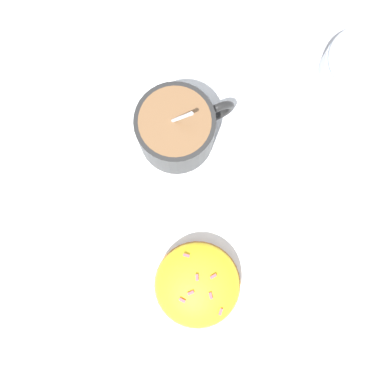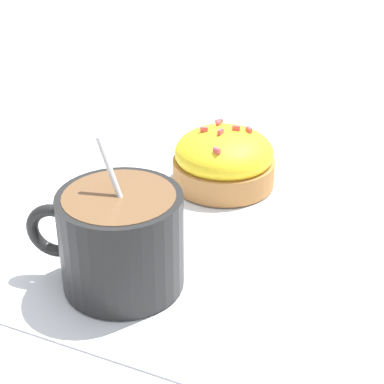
{
  "view_description": "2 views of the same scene",
  "coord_description": "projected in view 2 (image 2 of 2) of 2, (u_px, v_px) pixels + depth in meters",
  "views": [
    {
      "loc": [
        -0.07,
        0.01,
        0.63
      ],
      "look_at": [
        0.01,
        -0.01,
        0.04
      ],
      "focal_mm": 50.0,
      "sensor_mm": 36.0,
      "label": 1
    },
    {
      "loc": [
        0.42,
        0.18,
        0.29
      ],
      "look_at": [
        0.0,
        0.01,
        0.04
      ],
      "focal_mm": 60.0,
      "sensor_mm": 36.0,
      "label": 2
    }
  ],
  "objects": [
    {
      "name": "paper_napkin",
      "position": [
        178.0,
        227.0,
        0.54
      ],
      "size": [
        0.33,
        0.34,
        0.0
      ],
      "color": "white",
      "rests_on": "ground_plane"
    },
    {
      "name": "frosted_pastry",
      "position": [
        224.0,
        159.0,
        0.6
      ],
      "size": [
        0.1,
        0.1,
        0.06
      ],
      "color": "#B2753D",
      "rests_on": "paper_napkin"
    },
    {
      "name": "coffee_cup",
      "position": [
        120.0,
        236.0,
        0.45
      ],
      "size": [
        0.09,
        0.12,
        0.11
      ],
      "color": "black",
      "rests_on": "paper_napkin"
    },
    {
      "name": "ground_plane",
      "position": [
        178.0,
        229.0,
        0.54
      ],
      "size": [
        3.0,
        3.0,
        0.0
      ],
      "primitive_type": "plane",
      "color": "#B2B2B7"
    }
  ]
}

